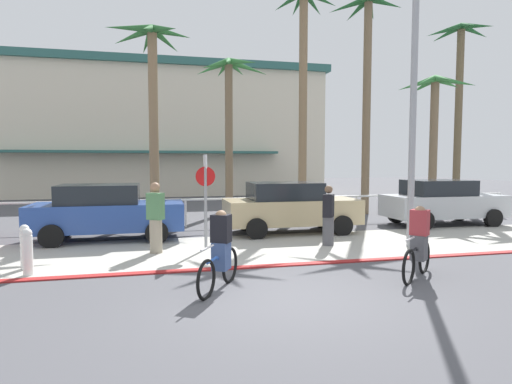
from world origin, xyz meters
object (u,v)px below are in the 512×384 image
object	(u,v)px
palm_tree_3	(229,98)
cyclist_black_0	(418,244)
car_blue_1	(107,212)
cyclist_blue_1	(220,252)
palm_tree_6	(434,110)
bollard_2	(25,246)
palm_tree_2	(152,77)
palm_tree_4	(303,49)
bollard_1	(28,252)
streetlight_curb	(419,90)
pedestrian_1	(156,220)
palm_tree_7	(459,76)
palm_tree_5	(367,57)
car_silver_3	(442,202)
pedestrian_0	(328,218)
car_tan_2	(290,207)
stop_sign_bike_lane	(205,188)

from	to	relation	value
palm_tree_3	cyclist_black_0	xyz separation A→B (m)	(1.88, -12.00, -4.61)
car_blue_1	cyclist_blue_1	bearing A→B (deg)	-64.98
palm_tree_3	palm_tree_6	size ratio (longest dim) A/B	1.14
cyclist_black_0	bollard_2	bearing A→B (deg)	162.74
palm_tree_2	palm_tree_4	world-z (taller)	palm_tree_4
bollard_1	palm_tree_3	xyz separation A→B (m)	(5.96, 10.09, 4.79)
palm_tree_2	streetlight_curb	bearing A→B (deg)	-44.47
cyclist_blue_1	palm_tree_2	bearing A→B (deg)	97.72
palm_tree_4	pedestrian_1	xyz separation A→B (m)	(-6.26, -6.48, -6.33)
palm_tree_6	palm_tree_7	size ratio (longest dim) A/B	0.67
palm_tree_6	palm_tree_7	distance (m)	3.77
palm_tree_3	palm_tree_4	distance (m)	3.97
palm_tree_5	palm_tree_7	world-z (taller)	palm_tree_5
palm_tree_4	car_silver_3	bearing A→B (deg)	-42.47
palm_tree_6	streetlight_curb	bearing A→B (deg)	-128.38
palm_tree_2	pedestrian_0	world-z (taller)	palm_tree_2
streetlight_curb	cyclist_blue_1	bearing A→B (deg)	-156.97
palm_tree_3	car_tan_2	bearing A→B (deg)	-81.23
stop_sign_bike_lane	bollard_1	bearing A→B (deg)	-155.49
palm_tree_2	palm_tree_4	size ratio (longest dim) A/B	0.78
bollard_2	palm_tree_6	world-z (taller)	palm_tree_6
bollard_1	palm_tree_4	world-z (taller)	palm_tree_4
bollard_1	cyclist_blue_1	distance (m)	4.16
palm_tree_3	car_silver_3	xyz separation A→B (m)	(7.06, -5.79, -4.43)
stop_sign_bike_lane	car_blue_1	world-z (taller)	stop_sign_bike_lane
palm_tree_4	palm_tree_5	distance (m)	2.98
palm_tree_6	stop_sign_bike_lane	bearing A→B (deg)	-152.57
stop_sign_bike_lane	palm_tree_7	distance (m)	16.34
bollard_2	cyclist_blue_1	world-z (taller)	cyclist_blue_1
palm_tree_3	palm_tree_5	xyz separation A→B (m)	(5.86, -2.02, 1.71)
palm_tree_7	cyclist_black_0	world-z (taller)	palm_tree_7
palm_tree_2	cyclist_blue_1	size ratio (longest dim) A/B	4.78
palm_tree_7	car_silver_3	size ratio (longest dim) A/B	2.11
stop_sign_bike_lane	cyclist_black_0	world-z (taller)	stop_sign_bike_lane
palm_tree_3	palm_tree_6	xyz separation A→B (m)	(8.91, -2.62, -0.60)
palm_tree_2	palm_tree_5	xyz separation A→B (m)	(9.30, 0.57, 1.39)
palm_tree_2	pedestrian_1	size ratio (longest dim) A/B	4.11
bollard_2	stop_sign_bike_lane	bearing A→B (deg)	16.12
palm_tree_2	car_tan_2	size ratio (longest dim) A/B	1.72
palm_tree_3	pedestrian_0	xyz separation A→B (m)	(1.36, -8.53, -4.51)
bollard_2	car_silver_3	distance (m)	13.74
cyclist_black_0	cyclist_blue_1	xyz separation A→B (m)	(-4.07, 0.15, 0.00)
car_tan_2	bollard_1	bearing A→B (deg)	-150.87
palm_tree_3	palm_tree_4	size ratio (longest dim) A/B	0.73
palm_tree_7	car_blue_1	size ratio (longest dim) A/B	2.11
car_blue_1	car_silver_3	bearing A→B (deg)	2.06
pedestrian_0	pedestrian_1	size ratio (longest dim) A/B	0.93
pedestrian_0	palm_tree_2	bearing A→B (deg)	128.99
palm_tree_6	car_tan_2	world-z (taller)	palm_tree_6
bollard_1	pedestrian_0	size ratio (longest dim) A/B	0.59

